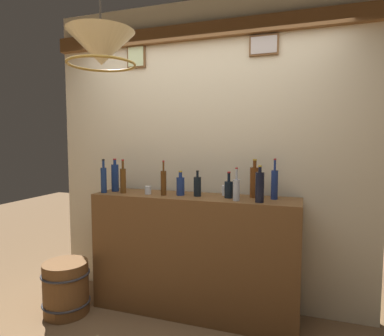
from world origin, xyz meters
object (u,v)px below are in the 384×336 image
(liquor_bottle_brandy, at_px, (123,180))
(liquor_bottle_scotch, at_px, (115,177))
(liquor_bottle_rum, at_px, (180,186))
(liquor_bottle_mezcal, at_px, (260,187))
(liquor_bottle_gin, at_px, (254,182))
(liquor_bottle_sherry, at_px, (164,182))
(liquor_bottle_tequila, at_px, (229,189))
(liquor_bottle_bourbon, at_px, (104,179))
(glass_tumbler_highball, at_px, (226,190))
(liquor_bottle_rye, at_px, (236,189))
(wooden_barrel, at_px, (66,288))
(liquor_bottle_vermouth, at_px, (197,186))
(glass_tumbler_rocks, at_px, (148,190))
(liquor_bottle_whiskey, at_px, (274,184))
(pendant_lamp, at_px, (101,49))

(liquor_bottle_brandy, bearing_deg, liquor_bottle_scotch, 151.29)
(liquor_bottle_rum, relative_size, liquor_bottle_mezcal, 0.75)
(liquor_bottle_gin, relative_size, liquor_bottle_sherry, 1.06)
(liquor_bottle_tequila, relative_size, liquor_bottle_bourbon, 0.72)
(liquor_bottle_tequila, relative_size, glass_tumbler_highball, 2.48)
(liquor_bottle_rye, height_order, liquor_bottle_mezcal, liquor_bottle_mezcal)
(liquor_bottle_tequila, xyz_separation_m, liquor_bottle_bourbon, (-1.16, -0.11, 0.05))
(liquor_bottle_tequila, relative_size, wooden_barrel, 0.48)
(liquor_bottle_brandy, bearing_deg, liquor_bottle_vermouth, 4.48)
(liquor_bottle_brandy, relative_size, glass_tumbler_rocks, 4.27)
(liquor_bottle_rum, relative_size, liquor_bottle_whiskey, 0.65)
(liquor_bottle_brandy, bearing_deg, wooden_barrel, -141.88)
(glass_tumbler_highball, distance_m, wooden_barrel, 1.68)
(liquor_bottle_sherry, height_order, glass_tumbler_rocks, liquor_bottle_sherry)
(liquor_bottle_scotch, bearing_deg, glass_tumbler_rocks, -7.50)
(liquor_bottle_scotch, distance_m, liquor_bottle_rum, 0.68)
(liquor_bottle_gin, xyz_separation_m, liquor_bottle_vermouth, (-0.48, -0.10, -0.05))
(liquor_bottle_scotch, xyz_separation_m, glass_tumbler_highball, (1.06, 0.11, -0.09))
(liquor_bottle_mezcal, relative_size, wooden_barrel, 0.62)
(liquor_bottle_gin, height_order, liquor_bottle_mezcal, liquor_bottle_gin)
(liquor_bottle_whiskey, height_order, glass_tumbler_highball, liquor_bottle_whiskey)
(liquor_bottle_rum, xyz_separation_m, liquor_bottle_brandy, (-0.55, -0.06, 0.04))
(liquor_bottle_scotch, xyz_separation_m, liquor_bottle_gin, (1.31, 0.09, 0.00))
(liquor_bottle_scotch, height_order, liquor_bottle_rye, liquor_bottle_scotch)
(liquor_bottle_scotch, distance_m, pendant_lamp, 1.44)
(liquor_bottle_tequila, bearing_deg, liquor_bottle_brandy, -176.28)
(liquor_bottle_mezcal, xyz_separation_m, glass_tumbler_rocks, (-1.01, 0.08, -0.09))
(liquor_bottle_rye, relative_size, liquor_bottle_vermouth, 1.19)
(liquor_bottle_vermouth, xyz_separation_m, glass_tumbler_rocks, (-0.46, -0.03, -0.05))
(liquor_bottle_vermouth, height_order, pendant_lamp, pendant_lamp)
(glass_tumbler_highball, bearing_deg, liquor_bottle_scotch, -174.09)
(pendant_lamp, bearing_deg, wooden_barrel, 144.20)
(liquor_bottle_rum, bearing_deg, liquor_bottle_bourbon, -172.12)
(liquor_bottle_scotch, bearing_deg, liquor_bottle_rye, -5.47)
(liquor_bottle_gin, relative_size, liquor_bottle_vermouth, 1.46)
(liquor_bottle_vermouth, relative_size, liquor_bottle_brandy, 0.72)
(wooden_barrel, bearing_deg, liquor_bottle_sherry, 22.30)
(liquor_bottle_scotch, distance_m, liquor_bottle_gin, 1.31)
(liquor_bottle_whiskey, xyz_separation_m, wooden_barrel, (-1.76, -0.44, -0.96))
(pendant_lamp, bearing_deg, glass_tumbler_rocks, 100.27)
(liquor_bottle_whiskey, bearing_deg, liquor_bottle_bourbon, -173.84)
(liquor_bottle_gin, bearing_deg, liquor_bottle_rye, -119.96)
(liquor_bottle_vermouth, bearing_deg, liquor_bottle_tequila, 1.77)
(liquor_bottle_mezcal, height_order, pendant_lamp, pendant_lamp)
(glass_tumbler_rocks, bearing_deg, wooden_barrel, -152.27)
(liquor_bottle_gin, bearing_deg, pendant_lamp, -125.65)
(liquor_bottle_scotch, distance_m, glass_tumbler_rocks, 0.39)
(liquor_bottle_gin, xyz_separation_m, liquor_bottle_brandy, (-1.18, -0.16, -0.01))
(liquor_bottle_whiskey, xyz_separation_m, liquor_bottle_sherry, (-0.95, -0.11, -0.01))
(liquor_bottle_tequila, relative_size, pendant_lamp, 0.43)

